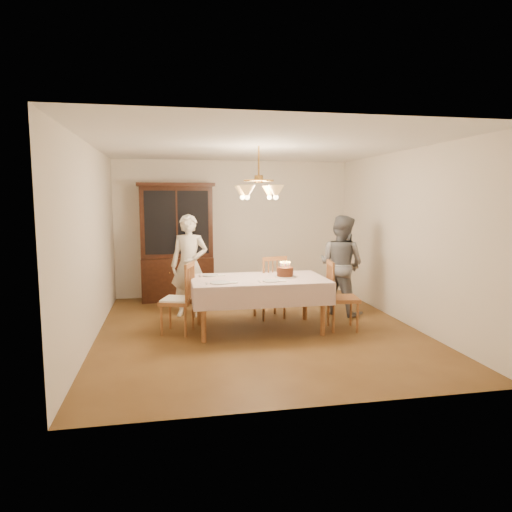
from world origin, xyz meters
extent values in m
plane|color=brown|center=(0.00, 0.00, 0.00)|extent=(5.00, 5.00, 0.00)
plane|color=white|center=(0.00, 0.00, 2.60)|extent=(5.00, 5.00, 0.00)
plane|color=silver|center=(0.00, 2.50, 1.30)|extent=(4.50, 0.00, 4.50)
plane|color=silver|center=(0.00, -2.50, 1.30)|extent=(4.50, 0.00, 4.50)
plane|color=silver|center=(-2.25, 0.00, 1.30)|extent=(0.00, 5.00, 5.00)
plane|color=silver|center=(2.25, 0.00, 1.30)|extent=(0.00, 5.00, 5.00)
cube|color=brown|center=(0.00, 0.00, 0.73)|extent=(1.80, 1.00, 0.04)
cube|color=beige|center=(0.00, 0.00, 0.75)|extent=(1.90, 1.10, 0.01)
cylinder|color=brown|center=(-0.82, -0.42, 0.35)|extent=(0.07, 0.07, 0.71)
cylinder|color=brown|center=(0.82, -0.42, 0.35)|extent=(0.07, 0.07, 0.71)
cylinder|color=brown|center=(-0.82, 0.42, 0.35)|extent=(0.07, 0.07, 0.71)
cylinder|color=brown|center=(0.82, 0.42, 0.35)|extent=(0.07, 0.07, 0.71)
cube|color=black|center=(-1.09, 2.23, 0.40)|extent=(1.30, 0.50, 0.80)
cube|color=black|center=(-1.09, 2.28, 1.45)|extent=(1.30, 0.40, 1.30)
cube|color=black|center=(-1.09, 2.08, 1.45)|extent=(1.14, 0.01, 1.14)
cube|color=black|center=(-1.09, 2.23, 2.13)|extent=(1.38, 0.54, 0.06)
cube|color=brown|center=(0.30, 0.64, 0.45)|extent=(0.52, 0.51, 0.05)
cube|color=brown|center=(0.34, 0.46, 0.97)|extent=(0.40, 0.12, 0.06)
cylinder|color=brown|center=(0.44, 0.85, 0.21)|extent=(0.04, 0.04, 0.43)
cylinder|color=brown|center=(0.09, 0.77, 0.21)|extent=(0.04, 0.04, 0.43)
cylinder|color=brown|center=(0.52, 0.52, 0.21)|extent=(0.04, 0.04, 0.43)
cylinder|color=brown|center=(0.16, 0.43, 0.21)|extent=(0.04, 0.04, 0.43)
cube|color=brown|center=(-1.15, 0.08, 0.45)|extent=(0.54, 0.55, 0.05)
cube|color=brown|center=(-0.97, 0.01, 0.97)|extent=(0.16, 0.39, 0.06)
cylinder|color=brown|center=(-1.25, 0.30, 0.21)|extent=(0.04, 0.04, 0.43)
cylinder|color=brown|center=(-1.37, -0.04, 0.21)|extent=(0.04, 0.04, 0.43)
cylinder|color=brown|center=(-0.93, 0.19, 0.21)|extent=(0.04, 0.04, 0.43)
cylinder|color=brown|center=(-1.05, -0.15, 0.21)|extent=(0.04, 0.04, 0.43)
cube|color=white|center=(-1.15, 0.08, 0.48)|extent=(0.49, 0.50, 0.03)
cube|color=brown|center=(1.20, -0.19, 0.45)|extent=(0.48, 0.49, 0.05)
cube|color=brown|center=(1.01, -0.16, 0.97)|extent=(0.09, 0.40, 0.06)
cylinder|color=brown|center=(1.34, -0.39, 0.21)|extent=(0.04, 0.04, 0.43)
cylinder|color=brown|center=(1.39, -0.03, 0.21)|extent=(0.04, 0.04, 0.43)
cylinder|color=brown|center=(1.01, -0.34, 0.21)|extent=(0.04, 0.04, 0.43)
cylinder|color=brown|center=(1.06, 0.01, 0.21)|extent=(0.04, 0.04, 0.43)
imported|color=beige|center=(-0.93, 0.99, 0.82)|extent=(0.68, 0.55, 1.64)
imported|color=slate|center=(1.50, 0.68, 0.81)|extent=(0.97, 0.99, 1.61)
cylinder|color=white|center=(0.39, 0.01, 0.77)|extent=(0.30, 0.30, 0.01)
cylinder|color=#3A190D|center=(0.39, 0.01, 0.84)|extent=(0.23, 0.23, 0.13)
cylinder|color=#598CD8|center=(0.46, 0.01, 0.93)|extent=(0.01, 0.01, 0.07)
sphere|color=#FFB23F|center=(0.46, 0.01, 0.97)|extent=(0.01, 0.01, 0.01)
cylinder|color=pink|center=(0.46, 0.04, 0.93)|extent=(0.01, 0.01, 0.07)
sphere|color=#FFB23F|center=(0.46, 0.04, 0.97)|extent=(0.01, 0.01, 0.01)
cylinder|color=#EACC66|center=(0.44, 0.06, 0.93)|extent=(0.01, 0.01, 0.07)
sphere|color=#FFB23F|center=(0.44, 0.06, 0.97)|extent=(0.01, 0.01, 0.01)
cylinder|color=#598CD8|center=(0.43, 0.07, 0.93)|extent=(0.01, 0.01, 0.07)
sphere|color=#FFB23F|center=(0.43, 0.07, 0.97)|extent=(0.01, 0.01, 0.01)
cylinder|color=pink|center=(0.40, 0.08, 0.93)|extent=(0.01, 0.01, 0.07)
sphere|color=#FFB23F|center=(0.40, 0.08, 0.97)|extent=(0.01, 0.01, 0.01)
cylinder|color=#EACC66|center=(0.38, 0.08, 0.93)|extent=(0.01, 0.01, 0.07)
sphere|color=#FFB23F|center=(0.38, 0.08, 0.97)|extent=(0.01, 0.01, 0.01)
cylinder|color=#598CD8|center=(0.36, 0.07, 0.93)|extent=(0.01, 0.01, 0.07)
sphere|color=#FFB23F|center=(0.36, 0.07, 0.97)|extent=(0.01, 0.01, 0.01)
cylinder|color=pink|center=(0.34, 0.06, 0.93)|extent=(0.01, 0.01, 0.07)
sphere|color=#FFB23F|center=(0.34, 0.06, 0.97)|extent=(0.01, 0.01, 0.01)
cylinder|color=#EACC66|center=(0.32, 0.04, 0.93)|extent=(0.01, 0.01, 0.07)
sphere|color=#FFB23F|center=(0.32, 0.04, 0.97)|extent=(0.01, 0.01, 0.01)
cylinder|color=#598CD8|center=(0.32, 0.01, 0.93)|extent=(0.01, 0.01, 0.07)
sphere|color=#FFB23F|center=(0.32, 0.01, 0.97)|extent=(0.01, 0.01, 0.01)
cylinder|color=pink|center=(0.32, -0.01, 0.93)|extent=(0.01, 0.01, 0.07)
sphere|color=#FFB23F|center=(0.32, -0.01, 0.97)|extent=(0.01, 0.01, 0.01)
cylinder|color=#EACC66|center=(0.34, -0.03, 0.93)|extent=(0.01, 0.01, 0.07)
sphere|color=#FFB23F|center=(0.34, -0.03, 0.97)|extent=(0.01, 0.01, 0.01)
cylinder|color=#598CD8|center=(0.36, -0.05, 0.93)|extent=(0.01, 0.01, 0.07)
sphere|color=#FFB23F|center=(0.36, -0.05, 0.97)|extent=(0.01, 0.01, 0.01)
cylinder|color=pink|center=(0.38, -0.06, 0.93)|extent=(0.01, 0.01, 0.07)
sphere|color=#FFB23F|center=(0.38, -0.06, 0.97)|extent=(0.01, 0.01, 0.01)
cylinder|color=#EACC66|center=(0.40, -0.06, 0.93)|extent=(0.01, 0.01, 0.07)
sphere|color=#FFB23F|center=(0.40, -0.06, 0.97)|extent=(0.01, 0.01, 0.01)
cylinder|color=#598CD8|center=(0.43, -0.05, 0.93)|extent=(0.01, 0.01, 0.07)
sphere|color=#FFB23F|center=(0.43, -0.05, 0.97)|extent=(0.01, 0.01, 0.01)
cylinder|color=pink|center=(0.44, -0.03, 0.93)|extent=(0.01, 0.01, 0.07)
sphere|color=#FFB23F|center=(0.44, -0.03, 0.97)|extent=(0.01, 0.01, 0.01)
cylinder|color=#EACC66|center=(0.46, -0.01, 0.93)|extent=(0.01, 0.01, 0.07)
sphere|color=#FFB23F|center=(0.46, -0.01, 0.97)|extent=(0.01, 0.01, 0.01)
cylinder|color=white|center=(-0.58, -0.30, 0.77)|extent=(0.27, 0.27, 0.02)
cube|color=silver|center=(-0.77, -0.30, 0.76)|extent=(0.01, 0.16, 0.01)
cube|color=white|center=(-0.40, -0.30, 0.76)|extent=(0.10, 0.10, 0.01)
cylinder|color=white|center=(0.11, -0.30, 0.77)|extent=(0.23, 0.23, 0.02)
cube|color=silver|center=(-0.05, -0.30, 0.76)|extent=(0.01, 0.16, 0.01)
cube|color=white|center=(0.27, -0.30, 0.76)|extent=(0.10, 0.10, 0.01)
cylinder|color=white|center=(-0.66, 0.31, 0.77)|extent=(0.23, 0.23, 0.02)
cube|color=silver|center=(-0.81, 0.31, 0.76)|extent=(0.01, 0.16, 0.01)
cube|color=white|center=(-0.50, 0.31, 0.76)|extent=(0.10, 0.10, 0.01)
cylinder|color=#BF8C3F|center=(0.00, 0.00, 2.40)|extent=(0.02, 0.02, 0.40)
cylinder|color=#BF8C3F|center=(0.00, 0.00, 2.15)|extent=(0.12, 0.12, 0.10)
cone|color=#D8994C|center=(0.20, 0.20, 1.97)|extent=(0.22, 0.22, 0.18)
sphere|color=#FFD899|center=(0.20, 0.20, 1.90)|extent=(0.07, 0.07, 0.07)
cone|color=#D8994C|center=(-0.20, 0.20, 1.97)|extent=(0.22, 0.22, 0.18)
sphere|color=#FFD899|center=(-0.20, 0.20, 1.90)|extent=(0.07, 0.07, 0.07)
cone|color=#D8994C|center=(-0.20, -0.20, 1.97)|extent=(0.22, 0.22, 0.18)
sphere|color=#FFD899|center=(-0.20, -0.20, 1.90)|extent=(0.07, 0.07, 0.07)
cone|color=#D8994C|center=(0.20, -0.20, 1.97)|extent=(0.22, 0.22, 0.18)
sphere|color=#FFD899|center=(0.20, -0.20, 1.90)|extent=(0.07, 0.07, 0.07)
camera|label=1|loc=(-1.24, -6.27, 1.89)|focal=32.00mm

